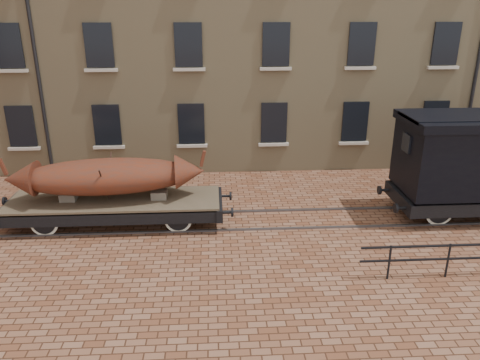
{
  "coord_description": "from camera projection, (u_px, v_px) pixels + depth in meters",
  "views": [
    {
      "loc": [
        -1.6,
        -14.37,
        6.91
      ],
      "look_at": [
        -0.71,
        0.5,
        1.3
      ],
      "focal_mm": 35.0,
      "sensor_mm": 36.0,
      "label": 1
    }
  ],
  "objects": [
    {
      "name": "flatcar_wagon",
      "position": [
        115.0,
        204.0,
        15.42
      ],
      "size": [
        7.77,
        2.11,
        1.17
      ],
      "color": "brown",
      "rests_on": "ground"
    },
    {
      "name": "rail_track",
      "position": [
        262.0,
        220.0,
        15.94
      ],
      "size": [
        30.0,
        1.52,
        0.06
      ],
      "color": "#59595E",
      "rests_on": "ground"
    },
    {
      "name": "warehouse_cream",
      "position": [
        304.0,
        2.0,
        22.98
      ],
      "size": [
        40.0,
        10.19,
        14.0
      ],
      "color": "tan",
      "rests_on": "ground"
    },
    {
      "name": "ground",
      "position": [
        262.0,
        220.0,
        15.95
      ],
      "size": [
        90.0,
        90.0,
        0.0
      ],
      "primitive_type": "plane",
      "color": "brown"
    },
    {
      "name": "iron_boat",
      "position": [
        107.0,
        176.0,
        15.06
      ],
      "size": [
        6.42,
        2.17,
        1.54
      ],
      "color": "maroon",
      "rests_on": "flatcar_wagon"
    }
  ]
}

